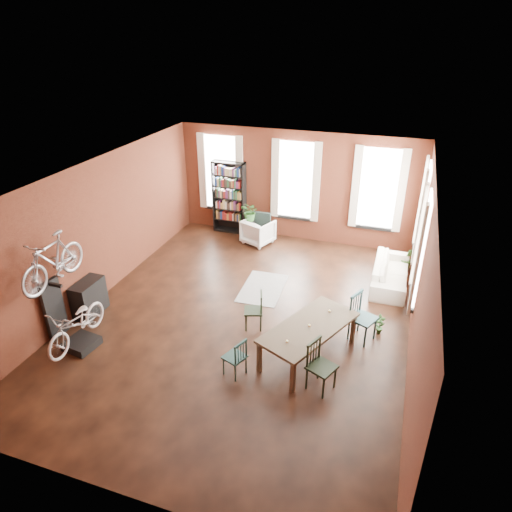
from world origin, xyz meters
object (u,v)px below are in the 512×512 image
at_px(dining_table, 308,341).
at_px(dining_chair_a, 235,357).
at_px(bicycle_floor, 73,307).
at_px(dining_chair_d, 363,318).
at_px(white_armchair, 258,230).
at_px(dining_chair_b, 253,311).
at_px(plant_stand, 250,230).
at_px(bike_trainer, 82,343).
at_px(bookshelf, 229,198).
at_px(cream_sofa, 391,269).
at_px(dining_chair_c, 322,367).
at_px(console_table, 89,298).

xyz_separation_m(dining_table, dining_chair_a, (-1.16, -0.93, 0.04)).
bearing_deg(dining_chair_a, bicycle_floor, -63.46).
bearing_deg(dining_chair_a, dining_chair_d, 152.19).
distance_m(dining_chair_a, dining_chair_d, 2.76).
height_order(white_armchair, bicycle_floor, bicycle_floor).
height_order(dining_chair_b, bicycle_floor, bicycle_floor).
distance_m(dining_chair_d, plant_stand, 5.34).
height_order(dining_chair_b, bike_trainer, dining_chair_b).
distance_m(bookshelf, white_armchair, 1.40).
bearing_deg(cream_sofa, bicycle_floor, 129.29).
relative_size(dining_chair_c, plant_stand, 1.56).
height_order(white_armchair, plant_stand, white_armchair).
distance_m(dining_chair_d, bookshelf, 6.23).
height_order(dining_table, bookshelf, bookshelf).
relative_size(dining_chair_c, dining_chair_d, 0.93).
relative_size(cream_sofa, console_table, 2.60).
distance_m(cream_sofa, console_table, 7.15).
relative_size(dining_chair_d, console_table, 1.27).
relative_size(white_armchair, plant_stand, 1.31).
bearing_deg(plant_stand, cream_sofa, -17.16).
bearing_deg(dining_table, white_armchair, 143.57).
bearing_deg(white_armchair, console_table, 83.72).
bearing_deg(bicycle_floor, bike_trainer, 122.12).
xyz_separation_m(dining_table, dining_chair_d, (0.92, 0.88, 0.16)).
bearing_deg(console_table, bookshelf, 76.17).
bearing_deg(cream_sofa, bookshelf, 71.05).
bearing_deg(dining_chair_a, console_table, -81.06).
bearing_deg(dining_chair_d, bike_trainer, 135.57).
xyz_separation_m(dining_table, dining_chair_c, (0.41, -0.79, 0.12)).
distance_m(bookshelf, plant_stand, 1.20).
distance_m(dining_chair_d, cream_sofa, 2.54).
height_order(dining_chair_b, plant_stand, dining_chair_b).
relative_size(bookshelf, plant_stand, 3.60).
height_order(dining_table, cream_sofa, cream_sofa).
height_order(console_table, bicycle_floor, bicycle_floor).
xyz_separation_m(dining_chair_b, white_armchair, (-1.23, 3.99, -0.02)).
height_order(dining_chair_d, plant_stand, dining_chair_d).
bearing_deg(bicycle_floor, dining_table, 15.35).
bearing_deg(bicycle_floor, dining_chair_a, 4.94).
distance_m(dining_chair_b, plant_stand, 4.39).
xyz_separation_m(dining_chair_a, dining_chair_b, (-0.15, 1.49, 0.02)).
distance_m(dining_chair_c, white_armchair, 6.11).
distance_m(dining_chair_a, dining_chair_c, 1.58).
height_order(dining_table, white_armchair, white_armchair).
distance_m(white_armchair, plant_stand, 0.33).
height_order(dining_chair_a, dining_chair_d, dining_chair_d).
height_order(dining_chair_b, cream_sofa, dining_chair_b).
relative_size(bike_trainer, bicycle_floor, 0.35).
distance_m(dining_chair_d, bicycle_floor, 5.68).
relative_size(dining_chair_c, console_table, 1.19).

